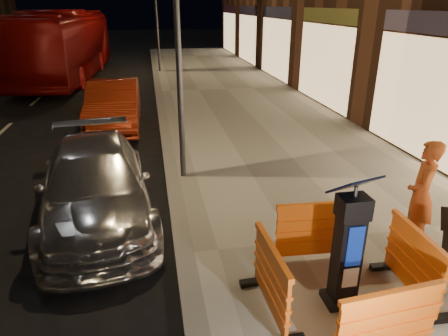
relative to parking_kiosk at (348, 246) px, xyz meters
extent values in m
plane|color=black|center=(-1.88, 1.44, -0.99)|extent=(120.00, 120.00, 0.00)
cube|color=gray|center=(1.12, 1.44, -0.92)|extent=(6.00, 60.00, 0.15)
cube|color=slate|center=(-1.88, 1.44, -0.92)|extent=(0.30, 60.00, 0.15)
cube|color=black|center=(0.00, 0.00, 0.00)|extent=(0.53, 0.53, 1.68)
cube|color=orange|center=(0.00, -0.95, -0.37)|extent=(1.24, 0.60, 0.94)
cube|color=orange|center=(0.00, 0.95, -0.37)|extent=(1.23, 0.56, 0.94)
cube|color=orange|center=(-0.95, 0.00, -0.37)|extent=(0.53, 1.22, 0.94)
cube|color=orange|center=(0.95, 0.00, -0.37)|extent=(0.54, 1.22, 0.94)
imported|color=#B8B8BD|center=(-3.33, 3.13, -0.99)|extent=(2.45, 4.82, 1.34)
imported|color=maroon|center=(-3.39, 9.12, -0.99)|extent=(1.54, 4.40, 1.45)
imported|color=maroon|center=(-6.48, 18.89, -0.99)|extent=(3.54, 12.42, 3.42)
imported|color=#B34A1C|center=(1.70, 1.04, 0.03)|extent=(0.71, 0.76, 1.73)
cylinder|color=#3F3F44|center=(-1.63, 4.44, 2.16)|extent=(0.12, 0.12, 6.00)
cylinder|color=#3F3F44|center=(-1.63, 19.44, 2.16)|extent=(0.12, 0.12, 6.00)
camera|label=1|loc=(-2.22, -3.75, 2.72)|focal=32.00mm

